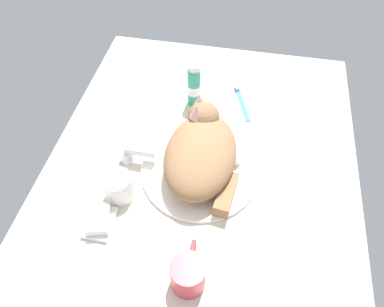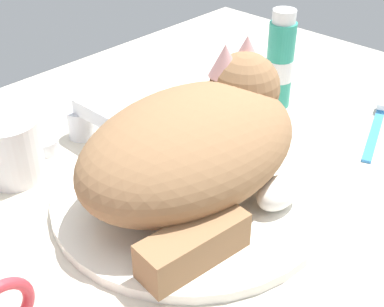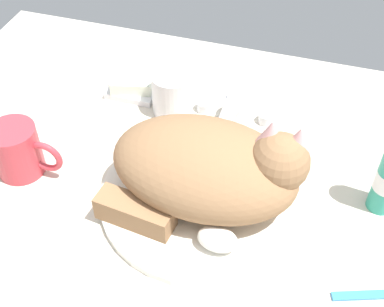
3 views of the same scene
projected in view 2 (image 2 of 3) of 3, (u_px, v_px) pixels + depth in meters
ground_plane at (190, 209)px, 61.36cm from camera, size 110.00×82.50×3.00cm
sink_basin at (190, 195)px, 60.21cm from camera, size 30.92×30.92×1.20cm
faucet at (86, 123)px, 69.88cm from camera, size 14.00×9.86×5.94cm
cat at (198, 142)px, 57.17cm from camera, size 28.34×19.93×14.23cm
rinse_cup at (11, 150)px, 62.26cm from camera, size 7.14×7.14×7.52cm
toothpaste_bottle at (280, 63)px, 75.92cm from camera, size 3.93×3.93×14.35cm
toothbrush at (376, 127)px, 73.01cm from camera, size 15.10×6.46×1.60cm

